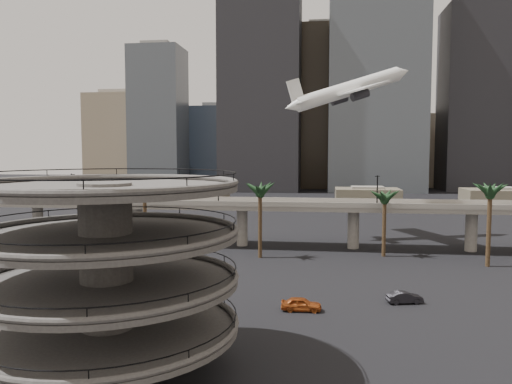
# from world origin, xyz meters

# --- Properties ---
(ground) EXTENTS (700.00, 700.00, 0.00)m
(ground) POSITION_xyz_m (0.00, 0.00, 0.00)
(ground) COLOR black
(ground) RESTS_ON ground
(parking_ramp) EXTENTS (22.20, 22.20, 17.35)m
(parking_ramp) POSITION_xyz_m (-13.00, -4.00, 9.84)
(parking_ramp) COLOR #474442
(parking_ramp) RESTS_ON ground
(overpass) EXTENTS (130.00, 9.30, 14.70)m
(overpass) POSITION_xyz_m (0.00, 55.00, 7.34)
(overpass) COLOR gray
(overpass) RESTS_ON ground
(palm_trees) EXTENTS (76.40, 18.40, 14.00)m
(palm_trees) POSITION_xyz_m (11.58, 47.18, 11.30)
(palm_trees) COLOR #4C3420
(palm_trees) RESTS_ON ground
(low_buildings) EXTENTS (135.00, 27.50, 6.80)m
(low_buildings) POSITION_xyz_m (6.89, 142.30, 2.86)
(low_buildings) COLOR brown
(low_buildings) RESTS_ON ground
(skyline) EXTENTS (269.00, 86.00, 114.09)m
(skyline) POSITION_xyz_m (15.11, 217.09, 41.68)
(skyline) COLOR #83745A
(skyline) RESTS_ON ground
(airborne_jet) EXTENTS (28.71, 26.56, 12.03)m
(airborne_jet) POSITION_xyz_m (10.27, 67.48, 32.20)
(airborne_jet) COLOR white
(airborne_jet) RESTS_ON ground
(car_a) EXTENTS (4.83, 2.03, 1.63)m
(car_a) POSITION_xyz_m (2.55, 14.87, 0.82)
(car_a) COLOR #A34617
(car_a) RESTS_ON ground
(car_b) EXTENTS (4.69, 2.58, 1.46)m
(car_b) POSITION_xyz_m (15.18, 19.57, 0.73)
(car_b) COLOR black
(car_b) RESTS_ON ground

